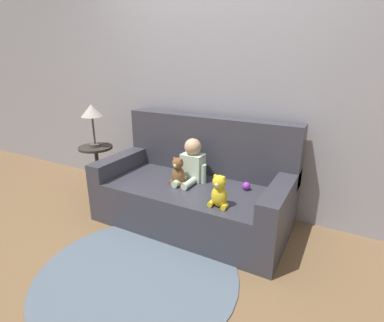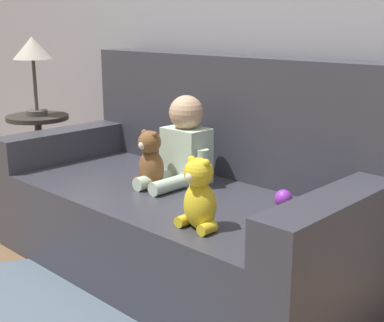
{
  "view_description": "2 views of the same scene",
  "coord_description": "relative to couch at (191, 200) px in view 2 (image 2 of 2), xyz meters",
  "views": [
    {
      "loc": [
        1.19,
        -2.17,
        1.46
      ],
      "look_at": [
        0.04,
        -0.08,
        0.63
      ],
      "focal_mm": 28.0,
      "sensor_mm": 36.0,
      "label": 1
    },
    {
      "loc": [
        1.58,
        -1.56,
        1.09
      ],
      "look_at": [
        0.08,
        -0.01,
        0.53
      ],
      "focal_mm": 50.0,
      "sensor_mm": 36.0,
      "label": 2
    }
  ],
  "objects": [
    {
      "name": "teddy_bear_brown",
      "position": [
        -0.1,
        -0.15,
        0.2
      ],
      "size": [
        0.15,
        0.12,
        0.25
      ],
      "color": "brown",
      "rests_on": "couch"
    },
    {
      "name": "couch",
      "position": [
        0.0,
        0.0,
        0.0
      ],
      "size": [
        1.72,
        0.86,
        0.94
      ],
      "color": "#383842",
      "rests_on": "ground_plane"
    },
    {
      "name": "side_table",
      "position": [
        -1.18,
        -0.06,
        0.45
      ],
      "size": [
        0.35,
        0.35,
        1.01
      ],
      "color": "#332D28",
      "rests_on": "ground_plane"
    },
    {
      "name": "ground_plane",
      "position": [
        0.0,
        -0.07,
        -0.31
      ],
      "size": [
        12.0,
        12.0,
        0.0
      ],
      "primitive_type": "plane",
      "color": "brown"
    },
    {
      "name": "person_baby",
      "position": [
        -0.04,
        -0.01,
        0.24
      ],
      "size": [
        0.29,
        0.33,
        0.39
      ],
      "color": "silver",
      "rests_on": "couch"
    },
    {
      "name": "toy_ball",
      "position": [
        0.47,
        0.03,
        0.11
      ],
      "size": [
        0.07,
        0.07,
        0.07
      ],
      "color": "purple",
      "rests_on": "couch"
    },
    {
      "name": "plush_toy_side",
      "position": [
        0.39,
        -0.36,
        0.2
      ],
      "size": [
        0.15,
        0.12,
        0.26
      ],
      "color": "yellow",
      "rests_on": "couch"
    }
  ]
}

